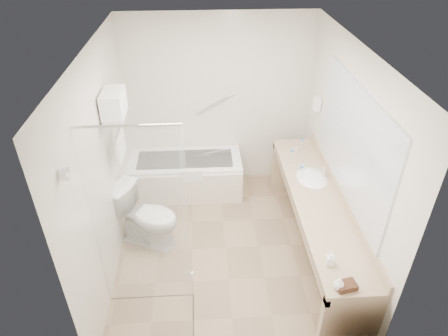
{
  "coord_description": "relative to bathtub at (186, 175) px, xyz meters",
  "views": [
    {
      "loc": [
        -0.24,
        -3.61,
        3.59
      ],
      "look_at": [
        0.0,
        0.3,
        1.0
      ],
      "focal_mm": 32.0,
      "sensor_mm": 36.0,
      "label": 1
    }
  ],
  "objects": [
    {
      "name": "floor",
      "position": [
        0.5,
        -1.24,
        -0.28
      ],
      "size": [
        3.2,
        3.2,
        0.0
      ],
      "primitive_type": "plane",
      "color": "#9A7F5F",
      "rests_on": "ground"
    },
    {
      "name": "ceiling",
      "position": [
        0.5,
        -1.24,
        2.22
      ],
      "size": [
        2.6,
        3.2,
        0.1
      ],
      "primitive_type": "cube",
      "color": "silver",
      "rests_on": "wall_back"
    },
    {
      "name": "wall_back",
      "position": [
        0.5,
        0.36,
        0.97
      ],
      "size": [
        2.6,
        0.1,
        2.5
      ],
      "primitive_type": "cube",
      "color": "beige",
      "rests_on": "ground"
    },
    {
      "name": "wall_front",
      "position": [
        0.5,
        -2.84,
        0.97
      ],
      "size": [
        2.6,
        0.1,
        2.5
      ],
      "primitive_type": "cube",
      "color": "beige",
      "rests_on": "ground"
    },
    {
      "name": "wall_left",
      "position": [
        -0.8,
        -1.24,
        0.97
      ],
      "size": [
        0.1,
        3.2,
        2.5
      ],
      "primitive_type": "cube",
      "color": "beige",
      "rests_on": "ground"
    },
    {
      "name": "wall_right",
      "position": [
        1.8,
        -1.24,
        0.97
      ],
      "size": [
        0.1,
        3.2,
        2.5
      ],
      "primitive_type": "cube",
      "color": "beige",
      "rests_on": "ground"
    },
    {
      "name": "bathtub",
      "position": [
        0.0,
        0.0,
        0.0
      ],
      "size": [
        1.6,
        0.73,
        0.59
      ],
      "color": "white",
      "rests_on": "floor"
    },
    {
      "name": "grab_bar_short",
      "position": [
        -0.45,
        0.32,
        0.67
      ],
      "size": [
        0.4,
        0.03,
        0.03
      ],
      "primitive_type": "cylinder",
      "rotation": [
        0.0,
        1.57,
        0.0
      ],
      "color": "silver",
      "rests_on": "wall_back"
    },
    {
      "name": "grab_bar_long",
      "position": [
        0.45,
        0.32,
        0.97
      ],
      "size": [
        0.53,
        0.03,
        0.33
      ],
      "primitive_type": "cylinder",
      "rotation": [
        0.0,
        1.05,
        0.0
      ],
      "color": "silver",
      "rests_on": "wall_back"
    },
    {
      "name": "shower_enclosure",
      "position": [
        -0.13,
        -2.16,
        0.79
      ],
      "size": [
        0.96,
        0.91,
        2.11
      ],
      "color": "silver",
      "rests_on": "floor"
    },
    {
      "name": "towel_shelf",
      "position": [
        -0.67,
        -0.89,
        1.48
      ],
      "size": [
        0.24,
        0.55,
        0.81
      ],
      "color": "silver",
      "rests_on": "wall_left"
    },
    {
      "name": "vanity_counter",
      "position": [
        1.52,
        -1.39,
        0.36
      ],
      "size": [
        0.55,
        2.7,
        0.95
      ],
      "color": "tan",
      "rests_on": "floor"
    },
    {
      "name": "sink",
      "position": [
        1.55,
        -0.99,
        0.54
      ],
      "size": [
        0.4,
        0.52,
        0.14
      ],
      "primitive_type": "ellipsoid",
      "color": "white",
      "rests_on": "vanity_counter"
    },
    {
      "name": "faucet",
      "position": [
        1.7,
        -0.99,
        0.65
      ],
      "size": [
        0.03,
        0.03,
        0.14
      ],
      "primitive_type": "cylinder",
      "color": "silver",
      "rests_on": "vanity_counter"
    },
    {
      "name": "mirror",
      "position": [
        1.79,
        -1.39,
        1.27
      ],
      "size": [
        0.02,
        2.0,
        1.2
      ],
      "primitive_type": "cube",
      "color": "silver",
      "rests_on": "wall_right"
    },
    {
      "name": "hairdryer_unit",
      "position": [
        1.75,
        -0.19,
        1.17
      ],
      "size": [
        0.08,
        0.1,
        0.18
      ],
      "primitive_type": "cube",
      "color": "white",
      "rests_on": "wall_right"
    },
    {
      "name": "toilet",
      "position": [
        -0.45,
        -1.05,
        0.12
      ],
      "size": [
        0.92,
        0.74,
        0.79
      ],
      "primitive_type": "imported",
      "rotation": [
        0.0,
        0.0,
        1.15
      ],
      "color": "white",
      "rests_on": "floor"
    },
    {
      "name": "amenity_basket",
      "position": [
        1.44,
        -2.64,
        0.6
      ],
      "size": [
        0.19,
        0.14,
        0.06
      ],
      "primitive_type": "cube",
      "rotation": [
        0.0,
        0.0,
        0.18
      ],
      "color": "#472819",
      "rests_on": "vanity_counter"
    },
    {
      "name": "soap_bottle_a",
      "position": [
        1.37,
        -2.37,
        0.61
      ],
      "size": [
        0.08,
        0.15,
        0.07
      ],
      "primitive_type": "imported",
      "rotation": [
        0.0,
        0.0,
        -0.1
      ],
      "color": "white",
      "rests_on": "vanity_counter"
    },
    {
      "name": "soap_bottle_b",
      "position": [
        1.37,
        -2.64,
        0.62
      ],
      "size": [
        0.13,
        0.14,
        0.09
      ],
      "primitive_type": "imported",
      "rotation": [
        0.0,
        0.0,
        -0.3
      ],
      "color": "white",
      "rests_on": "vanity_counter"
    },
    {
      "name": "water_bottle_left",
      "position": [
        1.41,
        -1.02,
        0.66
      ],
      "size": [
        0.06,
        0.06,
        0.19
      ],
      "rotation": [
        0.0,
        0.0,
        -0.38
      ],
      "color": "silver",
      "rests_on": "vanity_counter"
    },
    {
      "name": "water_bottle_mid",
      "position": [
        1.37,
        -0.64,
        0.66
      ],
      "size": [
        0.06,
        0.06,
        0.19
      ],
      "rotation": [
        0.0,
        0.0,
        -0.16
      ],
      "color": "silver",
      "rests_on": "vanity_counter"
    },
    {
      "name": "water_bottle_right",
      "position": [
        1.57,
        -0.34,
        0.65
      ],
      "size": [
        0.05,
        0.05,
        0.17
      ],
      "rotation": [
        0.0,
        0.0,
        -0.08
      ],
      "color": "silver",
      "rests_on": "vanity_counter"
    },
    {
      "name": "drinking_glass_near",
      "position": [
        1.47,
        -0.85,
        0.63
      ],
      "size": [
        0.1,
        0.1,
        0.1
      ],
      "primitive_type": "cylinder",
      "rotation": [
        0.0,
        0.0,
        -0.29
      ],
      "color": "silver",
      "rests_on": "vanity_counter"
    },
    {
      "name": "drinking_glass_far",
      "position": [
        1.48,
        -0.41,
        0.62
      ],
      "size": [
        0.09,
        0.09,
        0.08
      ],
      "primitive_type": "cylinder",
      "rotation": [
        0.0,
        0.0,
        0.4
      ],
      "color": "silver",
      "rests_on": "vanity_counter"
    }
  ]
}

